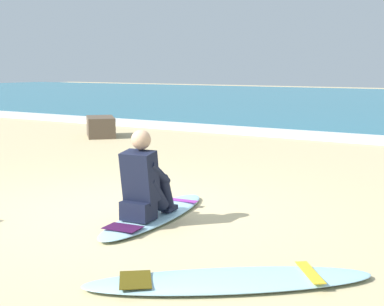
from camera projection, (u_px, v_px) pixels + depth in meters
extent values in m
plane|color=#CCB584|center=(112.00, 213.00, 6.34)|extent=(80.00, 80.00, 0.00)
cube|color=white|center=(330.00, 137.00, 12.81)|extent=(80.00, 0.90, 0.11)
ellipsoid|color=#9ED1E5|center=(155.00, 215.00, 6.13)|extent=(0.79, 2.17, 0.07)
cube|color=purple|center=(179.00, 200.00, 6.65)|extent=(0.49, 0.16, 0.01)
cube|color=#351037|center=(123.00, 227.00, 5.51)|extent=(0.39, 0.28, 0.01)
cube|color=black|center=(139.00, 210.00, 5.78)|extent=(0.34, 0.29, 0.20)
cylinder|color=black|center=(139.00, 192.00, 5.96)|extent=(0.19, 0.42, 0.43)
cylinder|color=black|center=(148.00, 191.00, 6.15)|extent=(0.15, 0.27, 0.42)
cube|color=black|center=(151.00, 206.00, 6.25)|extent=(0.12, 0.23, 0.05)
cylinder|color=black|center=(155.00, 194.00, 5.87)|extent=(0.19, 0.42, 0.43)
cylinder|color=black|center=(166.00, 193.00, 6.05)|extent=(0.15, 0.27, 0.42)
cube|color=black|center=(170.00, 208.00, 6.14)|extent=(0.12, 0.23, 0.05)
cube|color=black|center=(140.00, 177.00, 5.76)|extent=(0.37, 0.33, 0.57)
sphere|color=tan|center=(141.00, 140.00, 5.72)|extent=(0.21, 0.21, 0.21)
cylinder|color=black|center=(136.00, 171.00, 5.95)|extent=(0.13, 0.40, 0.31)
cylinder|color=black|center=(159.00, 173.00, 5.83)|extent=(0.13, 0.40, 0.31)
ellipsoid|color=#9ED1E5|center=(230.00, 280.00, 4.25)|extent=(2.10, 1.83, 0.07)
cube|color=gold|center=(310.00, 272.00, 4.31)|extent=(0.38, 0.44, 0.01)
cube|color=#4C400C|center=(135.00, 280.00, 4.16)|extent=(0.41, 0.43, 0.01)
cube|color=brown|center=(101.00, 127.00, 13.20)|extent=(1.22, 1.21, 0.48)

